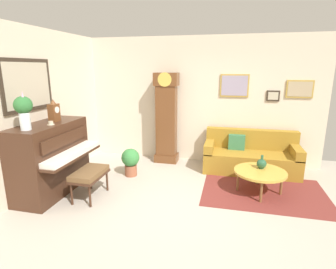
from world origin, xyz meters
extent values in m
cube|color=#B2A899|center=(0.00, 0.00, -0.05)|extent=(6.40, 6.00, 0.10)
cube|color=beige|center=(-2.60, 0.00, 1.40)|extent=(0.10, 4.90, 2.80)
cube|color=#33281E|center=(-2.54, 0.11, 1.85)|extent=(0.03, 1.10, 0.84)
cube|color=#BCB299|center=(-2.52, 0.11, 1.85)|extent=(0.01, 0.98, 0.72)
cube|color=beige|center=(0.00, 2.40, 1.40)|extent=(5.30, 0.10, 2.80)
cube|color=#B28E3D|center=(2.05, 2.33, 1.70)|extent=(0.52, 0.03, 0.36)
cube|color=tan|center=(2.05, 2.32, 1.70)|extent=(0.46, 0.01, 0.30)
cube|color=#B28E3D|center=(0.75, 2.33, 1.75)|extent=(0.60, 0.03, 0.48)
cube|color=#998EA8|center=(0.75, 2.32, 1.75)|extent=(0.54, 0.01, 0.42)
cube|color=#33281E|center=(1.55, 2.33, 1.55)|extent=(0.26, 0.03, 0.22)
cube|color=#BCB299|center=(1.55, 2.32, 1.55)|extent=(0.20, 0.01, 0.16)
cube|color=maroon|center=(1.35, 0.93, 0.00)|extent=(2.10, 1.50, 0.01)
cube|color=#3D2316|center=(-2.25, 0.11, 0.61)|extent=(0.60, 1.44, 1.23)
cube|color=#3D2316|center=(-1.82, 0.11, 0.68)|extent=(0.28, 1.38, 0.04)
cube|color=white|center=(-1.82, 0.11, 0.74)|extent=(0.26, 1.32, 0.08)
cube|color=#3D2316|center=(-1.93, 0.11, 0.98)|extent=(0.03, 1.20, 0.20)
cube|color=#3D2316|center=(-1.51, 0.06, 0.38)|extent=(0.42, 0.70, 0.04)
cube|color=brown|center=(-1.51, 0.06, 0.44)|extent=(0.40, 0.68, 0.08)
cylinder|color=#3D2316|center=(-1.35, -0.24, 0.18)|extent=(0.04, 0.04, 0.36)
cylinder|color=#3D2316|center=(-1.35, 0.36, 0.18)|extent=(0.04, 0.04, 0.36)
cylinder|color=#3D2316|center=(-1.67, -0.24, 0.18)|extent=(0.04, 0.04, 0.36)
cylinder|color=#3D2316|center=(-1.67, 0.36, 0.18)|extent=(0.04, 0.04, 0.36)
cube|color=brown|center=(-0.69, 2.09, 0.09)|extent=(0.52, 0.34, 0.18)
cube|color=brown|center=(-0.69, 2.09, 0.89)|extent=(0.44, 0.28, 1.78)
cube|color=brown|center=(-0.69, 2.09, 1.88)|extent=(0.52, 0.32, 0.28)
cylinder|color=gold|center=(-0.69, 1.94, 1.88)|extent=(0.30, 0.02, 0.30)
cylinder|color=gold|center=(-0.69, 2.04, 0.95)|extent=(0.03, 0.03, 0.70)
cube|color=olive|center=(1.16, 1.89, 0.21)|extent=(1.90, 0.80, 0.42)
cube|color=olive|center=(1.16, 2.19, 0.62)|extent=(1.90, 0.20, 0.44)
cube|color=olive|center=(0.30, 1.89, 0.50)|extent=(0.18, 0.80, 0.20)
cube|color=olive|center=(2.02, 1.89, 0.50)|extent=(0.18, 0.80, 0.20)
cube|color=#38754C|center=(0.86, 2.03, 0.58)|extent=(0.34, 0.12, 0.32)
cylinder|color=gold|center=(1.26, 0.90, 0.38)|extent=(0.88, 0.88, 0.04)
torus|color=brown|center=(1.26, 0.90, 0.38)|extent=(0.88, 0.88, 0.04)
cylinder|color=brown|center=(1.26, 1.26, 0.18)|extent=(0.04, 0.04, 0.36)
cylinder|color=brown|center=(1.62, 0.90, 0.18)|extent=(0.04, 0.04, 0.36)
cylinder|color=brown|center=(1.26, 0.54, 0.18)|extent=(0.04, 0.04, 0.36)
cylinder|color=brown|center=(0.90, 0.90, 0.18)|extent=(0.04, 0.04, 0.36)
cube|color=brown|center=(-2.23, 0.29, 1.38)|extent=(0.12, 0.18, 0.30)
cylinder|color=white|center=(-2.17, 0.29, 1.43)|extent=(0.01, 0.11, 0.11)
cone|color=brown|center=(-2.23, 0.29, 1.57)|extent=(0.10, 0.10, 0.08)
cylinder|color=silver|center=(-2.23, -0.39, 1.36)|extent=(0.15, 0.15, 0.26)
sphere|color=#2D6B33|center=(-2.23, -0.39, 1.60)|extent=(0.26, 0.26, 0.26)
cone|color=#D199B7|center=(-2.20, -0.41, 1.73)|extent=(0.06, 0.06, 0.16)
cylinder|color=beige|center=(-2.11, 0.02, 1.23)|extent=(0.12, 0.12, 0.01)
cylinder|color=beige|center=(-2.11, 0.02, 1.26)|extent=(0.08, 0.08, 0.06)
cylinder|color=#234C33|center=(1.28, 1.03, 0.41)|extent=(0.09, 0.09, 0.01)
sphere|color=#285638|center=(1.28, 1.03, 0.49)|extent=(0.17, 0.17, 0.17)
cylinder|color=#285638|center=(1.28, 1.03, 0.60)|extent=(0.04, 0.04, 0.08)
cylinder|color=#935138|center=(-1.19, 1.11, 0.11)|extent=(0.24, 0.24, 0.22)
sphere|color=#387F3D|center=(-1.19, 1.11, 0.38)|extent=(0.36, 0.36, 0.36)
camera|label=1|loc=(0.71, -3.66, 2.13)|focal=28.67mm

